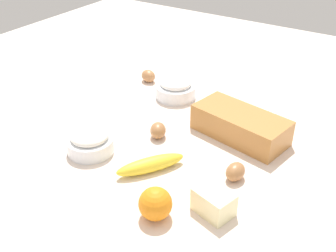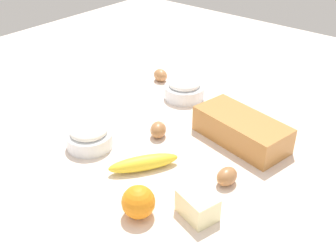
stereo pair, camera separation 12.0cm
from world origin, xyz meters
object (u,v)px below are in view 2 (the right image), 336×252
at_px(flour_bowl, 89,136).
at_px(sugar_bowl, 184,89).
at_px(orange_fruit, 138,202).
at_px(egg_loose, 158,130).
at_px(butter_block, 197,205).
at_px(egg_near_butter, 227,176).
at_px(banana, 144,163).
at_px(egg_beside_bowl, 160,75).
at_px(loaf_pan, 241,129).

xyz_separation_m(flour_bowl, sugar_bowl, (0.03, 0.41, 0.00)).
bearing_deg(flour_bowl, orange_fruit, -20.87).
xyz_separation_m(flour_bowl, egg_loose, (0.12, 0.16, -0.01)).
bearing_deg(butter_block, egg_near_butter, 93.90).
xyz_separation_m(banana, orange_fruit, (0.11, -0.13, 0.02)).
xyz_separation_m(banana, egg_beside_bowl, (-0.32, 0.44, 0.00)).
distance_m(loaf_pan, orange_fruit, 0.42).
distance_m(flour_bowl, egg_beside_bowl, 0.48).
xyz_separation_m(loaf_pan, banana, (-0.13, -0.28, -0.02)).
distance_m(banana, orange_fruit, 0.17).
bearing_deg(sugar_bowl, butter_block, -49.37).
distance_m(butter_block, egg_near_butter, 0.14).
xyz_separation_m(loaf_pan, butter_block, (0.08, -0.33, -0.01)).
relative_size(banana, egg_loose, 3.14).
xyz_separation_m(sugar_bowl, egg_near_butter, (0.37, -0.30, -0.01)).
xyz_separation_m(loaf_pan, sugar_bowl, (-0.30, 0.11, -0.01)).
bearing_deg(banana, egg_loose, 117.17).
distance_m(loaf_pan, egg_near_butter, 0.21).
distance_m(loaf_pan, banana, 0.31).
xyz_separation_m(butter_block, egg_loose, (-0.29, 0.19, -0.01)).
height_order(orange_fruit, egg_near_butter, orange_fruit).
xyz_separation_m(sugar_bowl, egg_loose, (0.09, -0.25, -0.01)).
distance_m(egg_near_butter, egg_loose, 0.28).
distance_m(loaf_pan, flour_bowl, 0.44).
bearing_deg(egg_loose, butter_block, -34.18).
distance_m(loaf_pan, sugar_bowl, 0.32).
xyz_separation_m(flour_bowl, egg_beside_bowl, (-0.13, 0.46, -0.01)).
xyz_separation_m(banana, egg_loose, (-0.07, 0.15, 0.00)).
height_order(banana, orange_fruit, orange_fruit).
bearing_deg(orange_fruit, butter_block, 39.13).
distance_m(loaf_pan, egg_beside_bowl, 0.48).
relative_size(loaf_pan, butter_block, 3.33).
relative_size(sugar_bowl, orange_fruit, 1.80).
bearing_deg(egg_beside_bowl, orange_fruit, -53.41).
relative_size(loaf_pan, flour_bowl, 2.26).
bearing_deg(egg_near_butter, orange_fruit, -112.91).
distance_m(sugar_bowl, egg_beside_bowl, 0.16).
height_order(egg_near_butter, egg_beside_bowl, same).
distance_m(flour_bowl, banana, 0.19).
distance_m(banana, egg_loose, 0.16).
bearing_deg(butter_block, loaf_pan, 104.26).
bearing_deg(orange_fruit, loaf_pan, 87.23).
bearing_deg(egg_loose, egg_beside_bowl, 129.56).
bearing_deg(egg_beside_bowl, loaf_pan, -19.93).
height_order(butter_block, egg_beside_bowl, butter_block).
height_order(loaf_pan, egg_loose, loaf_pan).
height_order(butter_block, egg_near_butter, butter_block).
height_order(banana, egg_beside_bowl, egg_beside_bowl).
relative_size(orange_fruit, egg_loose, 1.29).
bearing_deg(loaf_pan, butter_block, -64.86).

